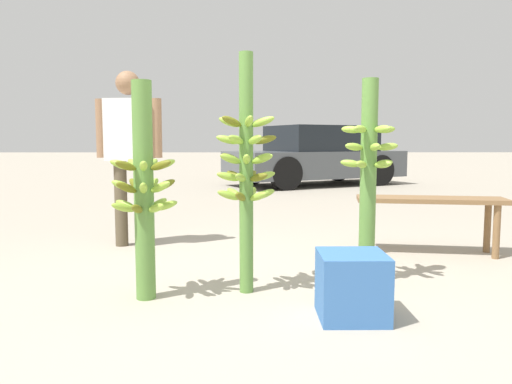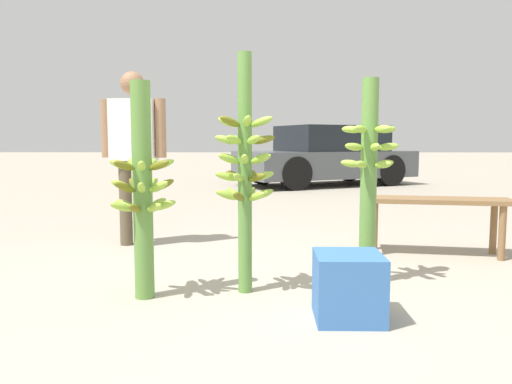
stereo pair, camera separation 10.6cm
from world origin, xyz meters
The scene contains 8 objects.
ground_plane centered at (0.00, 0.00, 0.00)m, with size 80.00×80.00×0.00m, color #A89E8C.
banana_stalk_left centered at (-0.71, 0.07, 0.71)m, with size 0.43×0.43×1.39m.
banana_stalk_center centered at (-0.06, 0.21, 0.84)m, with size 0.41×0.40×1.59m.
banana_stalk_right centered at (0.80, 0.42, 0.78)m, with size 0.40×0.40×1.45m.
vendor_person centered at (-1.19, 1.69, 0.99)m, with size 0.65×0.24×1.67m.
market_bench centered at (1.59, 1.34, 0.42)m, with size 1.33×0.55×0.51m.
parked_car centered at (1.48, 8.36, 0.66)m, with size 4.30×3.29×1.35m.
produce_crate centered at (0.55, -0.30, 0.19)m, with size 0.38×0.38×0.38m.
Camera 2 is at (0.08, -3.08, 1.02)m, focal length 35.00 mm.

